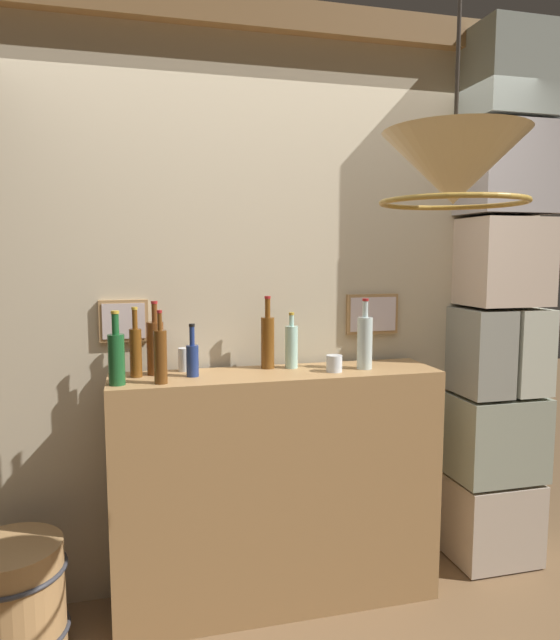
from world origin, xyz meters
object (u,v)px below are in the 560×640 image
object	(u,v)px
liquor_bottle_gin	(365,341)
liquor_bottle_vermouth	(160,355)
liquor_bottle_tequila	(291,346)
wooden_barrel	(12,601)
liquor_bottle_brandy	(155,347)
liquor_bottle_rum	(136,350)
glass_tumbler_highball	(185,359)
liquor_bottle_mezcal	(116,357)
liquor_bottle_amaro	(192,358)
pendant_lamp	(454,170)
glass_tumbler_rocks	(334,363)
liquor_bottle_rye	(268,341)

from	to	relation	value
liquor_bottle_gin	liquor_bottle_vermouth	bearing A→B (deg)	-175.21
liquor_bottle_tequila	wooden_barrel	size ratio (longest dim) A/B	0.55
liquor_bottle_brandy	wooden_barrel	size ratio (longest dim) A/B	0.69
liquor_bottle_rum	liquor_bottle_brandy	world-z (taller)	liquor_bottle_brandy
liquor_bottle_rum	liquor_bottle_brandy	xyz separation A→B (m)	(0.09, 0.03, 0.01)
liquor_bottle_brandy	glass_tumbler_highball	size ratio (longest dim) A/B	3.07
liquor_bottle_mezcal	liquor_bottle_amaro	world-z (taller)	liquor_bottle_mezcal
liquor_bottle_mezcal	pendant_lamp	distance (m)	1.50
liquor_bottle_tequila	liquor_bottle_amaro	size ratio (longest dim) A/B	1.13
liquor_bottle_brandy	glass_tumbler_rocks	world-z (taller)	liquor_bottle_brandy
liquor_bottle_gin	liquor_bottle_rye	bearing A→B (deg)	164.22
liquor_bottle_rum	liquor_bottle_rye	xyz separation A→B (m)	(0.61, 0.05, 0.01)
liquor_bottle_gin	liquor_bottle_rum	xyz separation A→B (m)	(-1.06, 0.08, -0.01)
pendant_lamp	wooden_barrel	world-z (taller)	pendant_lamp
liquor_bottle_gin	liquor_bottle_rum	world-z (taller)	liquor_bottle_gin
liquor_bottle_mezcal	liquor_bottle_rum	world-z (taller)	liquor_bottle_rum
liquor_bottle_rum	glass_tumbler_highball	xyz separation A→B (m)	(0.22, 0.08, -0.07)
wooden_barrel	liquor_bottle_gin	bearing A→B (deg)	3.14
liquor_bottle_tequila	liquor_bottle_rye	size ratio (longest dim) A/B	0.77
liquor_bottle_amaro	glass_tumbler_highball	xyz separation A→B (m)	(-0.02, 0.13, -0.03)
liquor_bottle_gin	glass_tumbler_rocks	bearing A→B (deg)	-169.11
glass_tumbler_rocks	wooden_barrel	bearing A→B (deg)	-177.77
liquor_bottle_rum	liquor_bottle_vermouth	world-z (taller)	liquor_bottle_rum
liquor_bottle_gin	liquor_bottle_tequila	distance (m)	0.35
liquor_bottle_gin	liquor_bottle_tequila	world-z (taller)	liquor_bottle_gin
liquor_bottle_vermouth	glass_tumbler_rocks	size ratio (longest dim) A/B	4.01
liquor_bottle_rye	wooden_barrel	size ratio (longest dim) A/B	0.71
liquor_bottle_mezcal	liquor_bottle_tequila	bearing A→B (deg)	11.79
liquor_bottle_rye	liquor_bottle_amaro	bearing A→B (deg)	-165.06
liquor_bottle_rye	pendant_lamp	distance (m)	1.30
liquor_bottle_vermouth	liquor_bottle_rum	bearing A→B (deg)	122.47
liquor_bottle_mezcal	liquor_bottle_vermouth	bearing A→B (deg)	-5.73
liquor_bottle_tequila	pendant_lamp	xyz separation A→B (m)	(0.21, -1.05, 0.69)
liquor_bottle_vermouth	pendant_lamp	size ratio (longest dim) A/B	0.49
pendant_lamp	liquor_bottle_gin	bearing A→B (deg)	82.80
liquor_bottle_mezcal	liquor_bottle_rye	world-z (taller)	liquor_bottle_rye
liquor_bottle_rum	liquor_bottle_tequila	distance (m)	0.73
liquor_bottle_vermouth	liquor_bottle_rye	bearing A→B (deg)	21.94
liquor_bottle_rye	liquor_bottle_brandy	xyz separation A→B (m)	(-0.53, -0.02, -0.01)
glass_tumbler_rocks	liquor_bottle_mezcal	bearing A→B (deg)	-178.20
liquor_bottle_brandy	liquor_bottle_rye	bearing A→B (deg)	1.69
liquor_bottle_vermouth	liquor_bottle_tequila	bearing A→B (deg)	16.58
liquor_bottle_mezcal	liquor_bottle_rye	bearing A→B (deg)	15.22
glass_tumbler_highball	pendant_lamp	world-z (taller)	pendant_lamp
glass_tumbler_rocks	wooden_barrel	size ratio (longest dim) A/B	0.16
glass_tumbler_rocks	liquor_bottle_rum	bearing A→B (deg)	172.98
liquor_bottle_rum	liquor_bottle_tequila	bearing A→B (deg)	2.15
pendant_lamp	wooden_barrel	distance (m)	2.38
liquor_bottle_rum	liquor_bottle_rye	size ratio (longest dim) A/B	0.90
liquor_bottle_tequila	liquor_bottle_brandy	size ratio (longest dim) A/B	0.80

